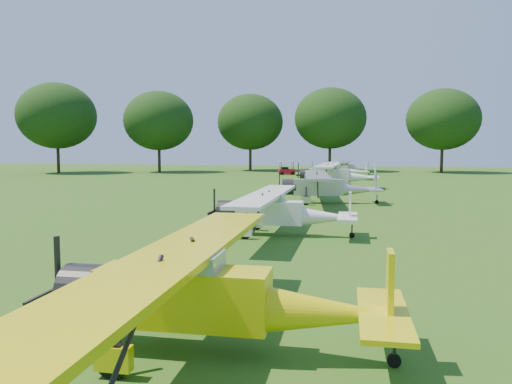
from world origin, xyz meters
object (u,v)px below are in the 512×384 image
at_px(aircraft_4, 326,185).
at_px(aircraft_6, 338,169).
at_px(aircraft_2, 210,288).
at_px(golf_cart, 286,170).
at_px(aircraft_5, 335,173).
at_px(aircraft_7, 347,166).
at_px(aircraft_3, 279,209).

xyz_separation_m(aircraft_4, aircraft_6, (-0.66, 25.19, -0.03)).
height_order(aircraft_2, aircraft_4, aircraft_4).
height_order(aircraft_6, golf_cart, aircraft_6).
xyz_separation_m(aircraft_4, aircraft_5, (-0.22, 12.65, 0.12)).
xyz_separation_m(aircraft_7, golf_cart, (-8.01, -2.22, -0.49)).
bearing_deg(aircraft_6, golf_cart, 126.35).
distance_m(aircraft_2, aircraft_3, 12.12).
xyz_separation_m(aircraft_5, golf_cart, (-7.88, 21.16, -0.75)).
distance_m(aircraft_2, aircraft_6, 49.90).
bearing_deg(aircraft_5, aircraft_2, -89.63).
bearing_deg(aircraft_7, aircraft_3, -87.89).
relative_size(aircraft_5, aircraft_7, 1.22).
xyz_separation_m(aircraft_3, golf_cart, (-7.18, 46.44, -0.51)).
xyz_separation_m(aircraft_6, aircraft_7, (0.56, 10.85, -0.10)).
xyz_separation_m(aircraft_4, aircraft_7, (-0.10, 36.03, -0.14)).
bearing_deg(aircraft_6, aircraft_2, -93.72).
height_order(aircraft_5, golf_cart, aircraft_5).
bearing_deg(aircraft_4, aircraft_5, 83.59).
bearing_deg(aircraft_6, aircraft_4, -92.96).
bearing_deg(aircraft_7, aircraft_5, -87.23).
bearing_deg(golf_cart, aircraft_5, -90.17).
bearing_deg(aircraft_4, golf_cart, 96.05).
relative_size(aircraft_3, aircraft_7, 1.02).
relative_size(aircraft_6, golf_cart, 4.34).
relative_size(aircraft_4, golf_cart, 4.47).
distance_m(aircraft_5, aircraft_7, 23.38).
relative_size(aircraft_2, aircraft_4, 0.95).
relative_size(aircraft_7, golf_cart, 3.96).
xyz_separation_m(aircraft_2, aircraft_5, (-0.20, 37.36, 0.17)).
bearing_deg(aircraft_6, aircraft_3, -94.85).
xyz_separation_m(aircraft_2, aircraft_3, (-0.90, 12.09, -0.06)).
bearing_deg(aircraft_7, aircraft_4, -86.77).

